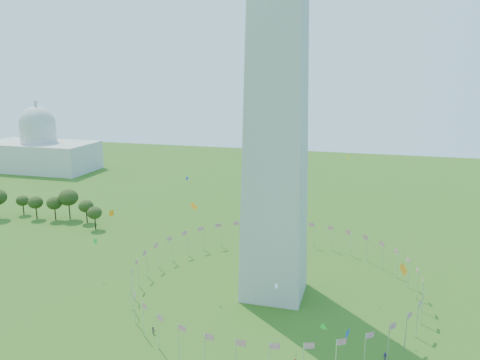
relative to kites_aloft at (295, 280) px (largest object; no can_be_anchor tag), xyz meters
name	(u,v)px	position (x,y,z in m)	size (l,w,h in m)	color
flag_ring	(274,278)	(-10.36, 29.80, -14.29)	(80.24, 80.24, 9.00)	silver
capitol_building	(38,135)	(-190.36, 159.80, 4.21)	(70.00, 35.00, 46.00)	beige
kites_aloft	(295,280)	(0.00, 0.00, 0.00)	(103.57, 55.79, 35.79)	green
tree_line_west	(47,207)	(-117.85, 70.70, -13.19)	(55.44, 15.89, 12.97)	#364C19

